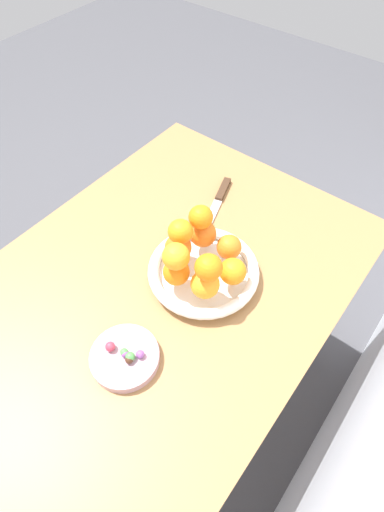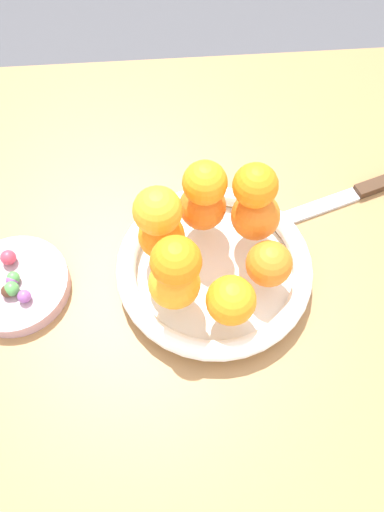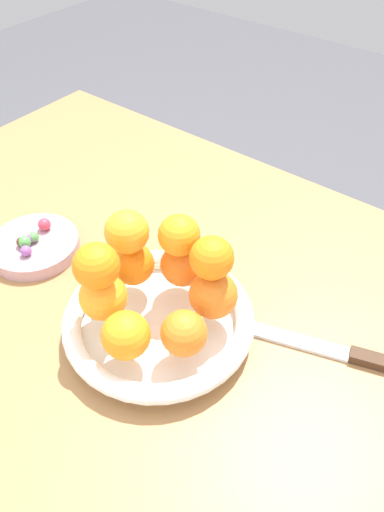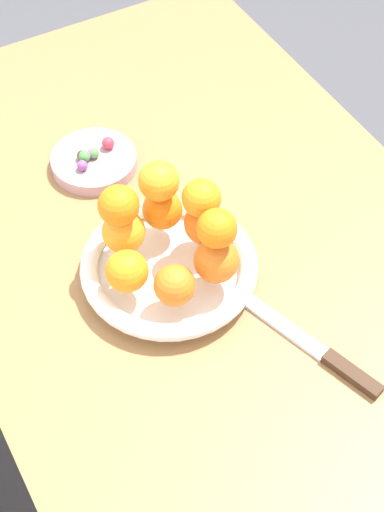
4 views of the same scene
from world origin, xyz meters
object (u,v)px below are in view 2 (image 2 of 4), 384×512
at_px(orange_8, 158,211).
at_px(candy_ball_3, 8,291).
at_px(candy_ball_0, 12,289).
at_px(orange_4, 162,236).
at_px(orange_0, 231,300).
at_px(fruit_bowl, 214,268).
at_px(orange_5, 174,283).
at_px(orange_3, 203,207).
at_px(dining_table, 144,266).
at_px(orange_2, 255,216).
at_px(orange_7, 176,261).
at_px(orange_6, 205,183).
at_px(orange_9, 255,186).
at_px(orange_1, 269,264).
at_px(candy_ball_2, 24,296).
at_px(candy_ball_4, 13,278).
at_px(candy_ball_1, 12,280).
at_px(knife, 347,196).
at_px(candy_dish, 16,285).
at_px(candy_ball_5, 8,257).

relative_size(orange_8, candy_ball_3, 3.53).
bearing_deg(candy_ball_0, orange_4, -168.20).
bearing_deg(orange_0, fruit_bowl, -81.04).
bearing_deg(orange_5, orange_4, -79.99).
relative_size(orange_3, orange_4, 1.04).
distance_m(dining_table, orange_2, 0.23).
bearing_deg(dining_table, orange_7, 112.38).
xyz_separation_m(fruit_bowl, orange_6, (0.01, -0.06, 0.11)).
bearing_deg(orange_9, orange_1, 100.61).
xyz_separation_m(orange_5, orange_8, (0.01, -0.07, 0.06)).
bearing_deg(dining_table, candy_ball_2, 34.19).
bearing_deg(candy_ball_4, orange_1, 175.48).
xyz_separation_m(orange_9, candy_ball_1, (0.32, 0.05, -0.10)).
bearing_deg(orange_5, orange_0, 157.55).
xyz_separation_m(dining_table, candy_ball_4, (0.16, 0.07, 0.12)).
height_order(orange_0, orange_3, orange_3).
distance_m(fruit_bowl, knife, 0.24).
distance_m(candy_dish, candy_ball_3, 0.03).
bearing_deg(knife, candy_ball_5, 9.81).
relative_size(orange_0, candy_ball_4, 3.58).
bearing_deg(candy_ball_4, orange_5, 167.82).
xyz_separation_m(orange_4, knife, (-0.28, -0.09, -0.07)).
distance_m(orange_7, candy_ball_0, 0.24).
bearing_deg(orange_3, orange_1, 129.28).
bearing_deg(knife, candy_ball_1, 13.81).
relative_size(dining_table, candy_ball_4, 64.37).
distance_m(fruit_bowl, orange_1, 0.08).
xyz_separation_m(orange_8, orange_9, (-0.12, -0.03, 0.00)).
distance_m(orange_1, candy_ball_4, 0.33).
xyz_separation_m(candy_ball_4, candy_ball_5, (0.01, -0.03, 0.00)).
relative_size(candy_ball_0, candy_ball_5, 0.95).
relative_size(orange_0, candy_ball_2, 3.53).
relative_size(dining_table, orange_8, 18.48).
height_order(orange_2, candy_ball_3, orange_2).
relative_size(fruit_bowl, orange_4, 4.32).
height_order(candy_ball_1, candy_ball_5, candy_ball_5).
relative_size(orange_9, candy_ball_4, 3.29).
distance_m(dining_table, orange_7, 0.26).
height_order(orange_7, orange_8, orange_7).
height_order(orange_1, candy_ball_3, orange_1).
height_order(orange_5, orange_7, orange_7).
distance_m(candy_ball_2, knife, 0.48).
height_order(orange_1, orange_7, orange_7).
bearing_deg(knife, candy_dish, 13.50).
bearing_deg(orange_9, knife, -157.61).
bearing_deg(orange_7, dining_table, -67.62).
distance_m(orange_0, orange_5, 0.07).
bearing_deg(orange_1, candy_ball_4, -4.52).
bearing_deg(candy_ball_4, orange_3, -165.56).
relative_size(orange_1, orange_7, 1.00).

